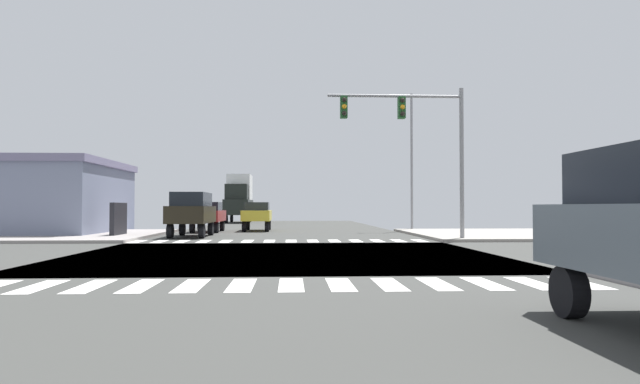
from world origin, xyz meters
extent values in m
cube|color=#383936|center=(0.00, 0.00, -0.03)|extent=(14.00, 90.00, 0.05)
cube|color=#383936|center=(0.00, 0.00, -0.03)|extent=(90.00, 12.00, 0.05)
cube|color=gray|center=(13.00, 12.00, 0.07)|extent=(12.00, 12.00, 0.14)
cube|color=gray|center=(-13.00, 12.00, 0.07)|extent=(12.00, 12.00, 0.14)
cube|color=silver|center=(-4.75, -7.30, 0.00)|extent=(0.50, 2.00, 0.01)
cube|color=silver|center=(-3.75, -7.30, 0.00)|extent=(0.50, 2.00, 0.01)
cube|color=silver|center=(-2.75, -7.30, 0.00)|extent=(0.50, 2.00, 0.01)
cube|color=silver|center=(-1.75, -7.30, 0.00)|extent=(0.50, 2.00, 0.01)
cube|color=silver|center=(-0.75, -7.30, 0.00)|extent=(0.50, 2.00, 0.01)
cube|color=silver|center=(0.25, -7.30, 0.00)|extent=(0.50, 2.00, 0.01)
cube|color=silver|center=(1.25, -7.30, 0.00)|extent=(0.50, 2.00, 0.01)
cube|color=silver|center=(2.25, -7.30, 0.00)|extent=(0.50, 2.00, 0.01)
cube|color=silver|center=(3.25, -7.30, 0.00)|extent=(0.50, 2.00, 0.01)
cube|color=silver|center=(4.25, -7.30, 0.00)|extent=(0.50, 2.00, 0.01)
cube|color=silver|center=(5.25, -7.30, 0.00)|extent=(0.50, 2.00, 0.01)
cube|color=silver|center=(6.25, -7.30, 0.00)|extent=(0.50, 2.00, 0.01)
cube|color=silver|center=(-6.75, 7.30, 0.00)|extent=(0.50, 2.00, 0.01)
cube|color=silver|center=(-5.75, 7.30, 0.00)|extent=(0.50, 2.00, 0.01)
cube|color=silver|center=(-4.75, 7.30, 0.00)|extent=(0.50, 2.00, 0.01)
cube|color=silver|center=(-3.75, 7.30, 0.00)|extent=(0.50, 2.00, 0.01)
cube|color=silver|center=(-2.75, 7.30, 0.00)|extent=(0.50, 2.00, 0.01)
cube|color=silver|center=(-1.75, 7.30, 0.00)|extent=(0.50, 2.00, 0.01)
cube|color=silver|center=(-0.75, 7.30, 0.00)|extent=(0.50, 2.00, 0.01)
cube|color=silver|center=(0.25, 7.30, 0.00)|extent=(0.50, 2.00, 0.01)
cube|color=silver|center=(1.25, 7.30, 0.00)|extent=(0.50, 2.00, 0.01)
cube|color=silver|center=(2.25, 7.30, 0.00)|extent=(0.50, 2.00, 0.01)
cube|color=silver|center=(3.25, 7.30, 0.00)|extent=(0.50, 2.00, 0.01)
cube|color=silver|center=(4.25, 7.30, 0.00)|extent=(0.50, 2.00, 0.01)
cube|color=silver|center=(5.25, 7.30, 0.00)|extent=(0.50, 2.00, 0.01)
cube|color=silver|center=(6.25, 7.30, 0.00)|extent=(0.50, 2.00, 0.01)
cylinder|color=gray|center=(8.21, 7.09, 3.57)|extent=(0.20, 0.20, 7.15)
cylinder|color=gray|center=(5.07, 7.09, 6.75)|extent=(6.29, 0.14, 0.14)
cube|color=#1E5123|center=(5.38, 7.09, 6.20)|extent=(0.32, 0.40, 1.00)
sphere|color=black|center=(5.38, 6.84, 6.51)|extent=(0.22, 0.22, 0.22)
sphere|color=orange|center=(5.38, 6.84, 6.20)|extent=(0.22, 0.22, 0.22)
sphere|color=black|center=(5.38, 6.84, 5.89)|extent=(0.22, 0.22, 0.22)
cube|color=#1E5123|center=(2.68, 7.09, 6.20)|extent=(0.32, 0.40, 1.00)
sphere|color=black|center=(2.68, 6.84, 6.51)|extent=(0.22, 0.22, 0.22)
sphere|color=orange|center=(2.68, 6.84, 6.20)|extent=(0.22, 0.22, 0.22)
sphere|color=black|center=(2.68, 6.84, 5.89)|extent=(0.22, 0.22, 0.22)
cylinder|color=gray|center=(8.21, 17.97, 4.54)|extent=(0.16, 0.16, 9.08)
cylinder|color=gray|center=(7.51, 17.97, 8.98)|extent=(1.40, 0.10, 0.10)
ellipsoid|color=silver|center=(6.81, 17.97, 8.93)|extent=(0.60, 0.32, 0.20)
cube|color=slate|center=(-16.08, 14.64, 1.93)|extent=(11.76, 9.42, 3.87)
cube|color=slate|center=(-16.08, 14.64, 4.07)|extent=(12.06, 9.72, 0.40)
cube|color=black|center=(-8.70, 10.93, 0.90)|extent=(0.24, 2.20, 1.80)
cylinder|color=black|center=(-4.04, 35.53, 0.40)|extent=(0.26, 0.80, 0.80)
cylinder|color=black|center=(-5.96, 35.53, 0.40)|extent=(0.26, 0.80, 0.80)
cylinder|color=black|center=(-4.04, 40.43, 0.40)|extent=(0.26, 0.80, 0.80)
cylinder|color=black|center=(-5.96, 40.43, 0.40)|extent=(0.26, 0.80, 0.80)
cube|color=black|center=(-5.00, 37.98, 1.54)|extent=(2.40, 7.20, 1.49)
cube|color=white|center=(-5.00, 39.06, 3.57)|extent=(2.30, 4.18, 2.56)
cube|color=black|center=(-5.00, 35.82, 3.03)|extent=(2.11, 2.02, 1.49)
cylinder|color=black|center=(4.22, -10.88, 0.37)|extent=(0.26, 0.74, 0.74)
cylinder|color=black|center=(-4.28, 15.58, 0.34)|extent=(0.26, 0.68, 0.68)
cylinder|color=black|center=(-5.72, 15.58, 0.34)|extent=(0.26, 0.68, 0.68)
cylinder|color=black|center=(-4.28, 18.51, 0.34)|extent=(0.26, 0.68, 0.68)
cylinder|color=black|center=(-5.72, 18.51, 0.34)|extent=(0.26, 0.68, 0.68)
cube|color=maroon|center=(-5.00, 17.05, 1.01)|extent=(1.80, 4.30, 0.66)
cube|color=black|center=(-5.00, 17.05, 1.61)|extent=(1.55, 2.24, 0.54)
cylinder|color=black|center=(-1.28, 17.09, 0.34)|extent=(0.26, 0.68, 0.68)
cylinder|color=black|center=(-2.72, 17.09, 0.34)|extent=(0.26, 0.68, 0.68)
cylinder|color=black|center=(-1.28, 20.02, 0.34)|extent=(0.26, 0.68, 0.68)
cylinder|color=black|center=(-2.72, 20.02, 0.34)|extent=(0.26, 0.68, 0.68)
cube|color=gold|center=(-2.00, 18.56, 1.01)|extent=(1.80, 4.30, 0.66)
cube|color=black|center=(-2.00, 18.56, 1.61)|extent=(1.55, 2.24, 0.54)
cylinder|color=black|center=(-4.22, 9.69, 0.37)|extent=(0.26, 0.74, 0.74)
cylinder|color=black|center=(-5.78, 9.69, 0.37)|extent=(0.26, 0.74, 0.74)
cylinder|color=black|center=(-4.22, 12.82, 0.37)|extent=(0.26, 0.74, 0.74)
cylinder|color=black|center=(-5.78, 12.82, 0.37)|extent=(0.26, 0.74, 0.74)
cube|color=black|center=(-5.00, 11.25, 1.18)|extent=(1.96, 4.60, 0.88)
cube|color=black|center=(-5.00, 11.25, 1.98)|extent=(1.69, 3.22, 0.72)
camera|label=1|loc=(0.25, -18.75, 1.58)|focal=31.58mm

